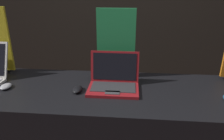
# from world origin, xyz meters

# --- Properties ---
(display_counter) EXTENTS (2.38, 0.66, 0.86)m
(display_counter) POSITION_xyz_m (0.00, 0.33, 0.43)
(display_counter) COLOR black
(display_counter) RESTS_ON ground_plane
(mouse_front) EXTENTS (0.07, 0.10, 0.03)m
(mouse_front) POSITION_xyz_m (-0.76, 0.29, 0.88)
(mouse_front) COLOR #B2B2B7
(mouse_front) RESTS_ON display_counter
(laptop_middle) EXTENTS (0.35, 0.27, 0.24)m
(laptop_middle) POSITION_xyz_m (0.01, 0.37, 0.92)
(laptop_middle) COLOR maroon
(laptop_middle) RESTS_ON display_counter
(mouse_middle) EXTENTS (0.06, 0.11, 0.03)m
(mouse_middle) POSITION_xyz_m (-0.24, 0.29, 0.88)
(mouse_middle) COLOR black
(mouse_middle) RESTS_ON display_counter
(promo_stand_middle) EXTENTS (0.29, 0.07, 0.53)m
(promo_stand_middle) POSITION_xyz_m (0.01, 0.57, 1.12)
(promo_stand_middle) COLOR black
(promo_stand_middle) RESTS_ON display_counter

